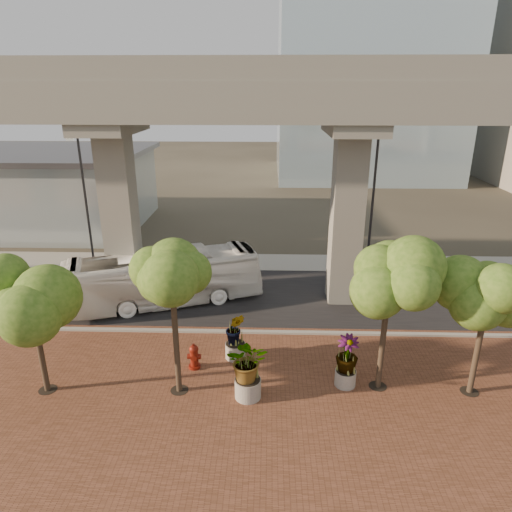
{
  "coord_description": "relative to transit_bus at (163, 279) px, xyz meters",
  "views": [
    {
      "loc": [
        1.93,
        -21.25,
        11.16
      ],
      "look_at": [
        1.28,
        0.5,
        3.07
      ],
      "focal_mm": 32.0,
      "sensor_mm": 36.0,
      "label": 1
    }
  ],
  "objects": [
    {
      "name": "fire_hydrant",
      "position": [
        2.59,
        -6.07,
        -0.86
      ],
      "size": [
        0.56,
        0.51,
        1.13
      ],
      "color": "maroon",
      "rests_on": "ground"
    },
    {
      "name": "far_sidewalk",
      "position": [
        3.73,
        6.39,
        -1.43
      ],
      "size": [
        90.0,
        3.0,
        0.06
      ],
      "primitive_type": "cube",
      "color": "#9B9990",
      "rests_on": "ground"
    },
    {
      "name": "transit_viaduct",
      "position": [
        3.73,
        0.89,
        5.82
      ],
      "size": [
        72.0,
        5.6,
        12.4
      ],
      "color": "gray",
      "rests_on": "ground"
    },
    {
      "name": "brick_plaza",
      "position": [
        3.73,
        -9.11,
        -1.43
      ],
      "size": [
        70.0,
        13.0,
        0.06
      ],
      "primitive_type": "cube",
      "color": "brown",
      "rests_on": "ground"
    },
    {
      "name": "planter_front",
      "position": [
        4.92,
        -7.93,
        0.08
      ],
      "size": [
        2.22,
        2.22,
        2.44
      ],
      "color": "#A4A094",
      "rests_on": "ground"
    },
    {
      "name": "street_tree_far_east",
      "position": [
        13.5,
        -7.38,
        2.88
      ],
      "size": [
        3.58,
        3.58,
        5.94
      ],
      "color": "#453527",
      "rests_on": "ground"
    },
    {
      "name": "asphalt_road",
      "position": [
        3.73,
        0.89,
        -1.44
      ],
      "size": [
        90.0,
        8.0,
        0.04
      ],
      "primitive_type": "cube",
      "color": "black",
      "rests_on": "ground"
    },
    {
      "name": "transit_bus",
      "position": [
        0.0,
        0.0,
        0.0
      ],
      "size": [
        10.71,
        5.89,
        2.93
      ],
      "primitive_type": "imported",
      "rotation": [
        0.0,
        0.0,
        1.92
      ],
      "color": "white",
      "rests_on": "ground"
    },
    {
      "name": "streetlamp_west",
      "position": [
        -5.71,
        4.84,
        3.51
      ],
      "size": [
        0.42,
        1.23,
        8.51
      ],
      "color": "#313237",
      "rests_on": "ground"
    },
    {
      "name": "planter_right",
      "position": [
        8.73,
        -7.07,
        -0.09
      ],
      "size": [
        2.03,
        2.03,
        2.17
      ],
      "color": "#A8A198",
      "rests_on": "ground"
    },
    {
      "name": "curb_strip",
      "position": [
        3.73,
        -3.11,
        -1.38
      ],
      "size": [
        70.0,
        0.25,
        0.16
      ],
      "primitive_type": "cube",
      "color": "#9B9990",
      "rests_on": "ground"
    },
    {
      "name": "streetlamp_east",
      "position": [
        11.82,
        4.31,
        3.74
      ],
      "size": [
        0.44,
        1.29,
        8.93
      ],
      "color": "#292A2E",
      "rests_on": "ground"
    },
    {
      "name": "planter_left",
      "position": [
        4.25,
        -5.25,
        -0.1
      ],
      "size": [
        1.95,
        1.95,
        2.15
      ],
      "color": "#AFA69E",
      "rests_on": "ground"
    },
    {
      "name": "street_tree_near_east",
      "position": [
        10.02,
        -7.14,
        3.43
      ],
      "size": [
        3.96,
        3.96,
        6.65
      ],
      "color": "#453527",
      "rests_on": "ground"
    },
    {
      "name": "street_tree_far_west",
      "position": [
        -2.91,
        -7.75,
        2.79
      ],
      "size": [
        3.71,
        3.71,
        5.9
      ],
      "color": "#453527",
      "rests_on": "ground"
    },
    {
      "name": "station_pavilion",
      "position": [
        -16.27,
        14.89,
        1.75
      ],
      "size": [
        23.0,
        13.0,
        6.3
      ],
      "color": "#A6B7BE",
      "rests_on": "ground"
    },
    {
      "name": "street_tree_near_west",
      "position": [
        2.23,
        -7.63,
        3.41
      ],
      "size": [
        3.15,
        3.15,
        6.28
      ],
      "color": "#453527",
      "rests_on": "ground"
    },
    {
      "name": "ground",
      "position": [
        3.73,
        -1.11,
        -1.46
      ],
      "size": [
        160.0,
        160.0,
        0.0
      ],
      "primitive_type": "plane",
      "color": "#332F25",
      "rests_on": "ground"
    }
  ]
}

